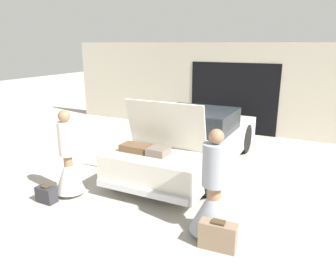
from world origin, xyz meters
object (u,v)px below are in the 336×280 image
person_right (214,199)px  suitcase_beside_left_person (46,194)px  person_left (68,166)px  car (193,141)px  suitcase_beside_right_person (218,236)px

person_right → suitcase_beside_left_person: (-3.04, -0.37, -0.43)m
person_left → suitcase_beside_left_person: 0.64m
car → suitcase_beside_right_person: bearing=-61.4°
car → person_left: car is taller
suitcase_beside_right_person → suitcase_beside_left_person: bearing=-179.1°
car → suitcase_beside_right_person: (1.62, -2.96, -0.38)m
person_right → person_left: bearing=103.4°
car → person_left: bearing=-118.9°
car → suitcase_beside_right_person: 3.40m
suitcase_beside_right_person → person_right: bearing=120.3°
car → person_left: (-1.43, -2.59, 0.01)m
person_left → suitcase_beside_left_person: bearing=-14.0°
suitcase_beside_right_person → car: bearing=118.6°
car → person_left: size_ratio=2.89×
car → person_right: 3.00m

